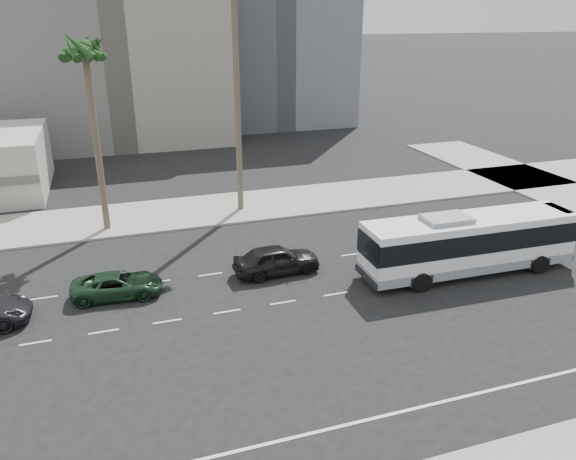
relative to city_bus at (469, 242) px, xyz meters
name	(u,v)px	position (x,y,z in m)	size (l,w,h in m)	color
ground	(385,286)	(-5.28, -0.15, -1.92)	(700.00, 700.00, 0.00)	black
sidewalk_north	(295,201)	(-5.28, 15.35, -1.84)	(120.00, 7.00, 0.15)	gray
midrise_beige_west	(114,61)	(-17.28, 44.85, 7.08)	(24.00, 18.00, 18.00)	slate
midrise_gray_center	(263,22)	(2.72, 51.85, 11.08)	(20.00, 20.00, 26.00)	#4A4D55
city_bus	(469,242)	(0.00, 0.00, 0.00)	(12.76, 3.12, 3.65)	white
car_a	(277,260)	(-10.53, 3.37, -1.06)	(5.01, 2.02, 1.71)	black
car_b	(117,285)	(-19.45, 3.35, -1.26)	(4.73, 2.18, 1.31)	#1A3721
palm_mid	(85,53)	(-19.76, 13.64, 9.93)	(4.25, 4.25, 13.17)	brown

